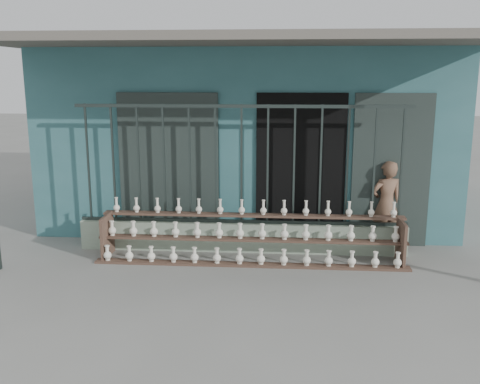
{
  "coord_description": "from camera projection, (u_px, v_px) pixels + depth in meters",
  "views": [
    {
      "loc": [
        0.56,
        -6.57,
        2.67
      ],
      "look_at": [
        0.0,
        1.0,
        1.0
      ],
      "focal_mm": 40.0,
      "sensor_mm": 36.0,
      "label": 1
    }
  ],
  "objects": [
    {
      "name": "workshop_building",
      "position": [
        252.0,
        128.0,
        10.78
      ],
      "size": [
        7.4,
        6.6,
        3.21
      ],
      "color": "#306166",
      "rests_on": "ground"
    },
    {
      "name": "shelf_rack",
      "position": [
        251.0,
        236.0,
        7.78
      ],
      "size": [
        4.5,
        0.68,
        0.85
      ],
      "color": "brown",
      "rests_on": "ground"
    },
    {
      "name": "parapet_wall",
      "position": [
        241.0,
        237.0,
        8.23
      ],
      "size": [
        5.0,
        0.2,
        0.45
      ],
      "primitive_type": "cube",
      "color": "#8FA38C",
      "rests_on": "ground"
    },
    {
      "name": "ground",
      "position": [
        234.0,
        283.0,
        7.01
      ],
      "size": [
        60.0,
        60.0,
        0.0
      ],
      "primitive_type": "plane",
      "color": "slate"
    },
    {
      "name": "elderly_woman",
      "position": [
        386.0,
        204.0,
        8.35
      ],
      "size": [
        0.57,
        0.45,
        1.37
      ],
      "primitive_type": "imported",
      "rotation": [
        0.0,
        0.0,
        3.42
      ],
      "color": "brown",
      "rests_on": "ground"
    },
    {
      "name": "security_fence",
      "position": [
        241.0,
        165.0,
        7.98
      ],
      "size": [
        5.0,
        0.04,
        1.8
      ],
      "color": "#283330",
      "rests_on": "parapet_wall"
    }
  ]
}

